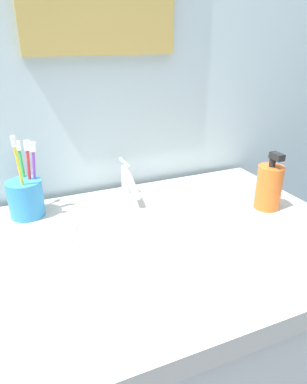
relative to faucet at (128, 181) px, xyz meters
The scene contains 10 objects.
tiled_wall_back 0.33m from the faucet, 102.78° to the left, with size 2.11×0.04×2.40m, color silver.
vanity_counter 0.52m from the faucet, 96.83° to the right, with size 0.91×0.60×0.85m.
sink_basin 0.23m from the faucet, 90.00° to the right, with size 0.43×0.43×0.12m.
faucet is the anchor object (origin of this frame).
toothbrush_cup 0.26m from the faucet, behind, with size 0.08×0.08×0.09m, color #338CCC.
toothbrush_red 0.25m from the faucet, behind, with size 0.02×0.01×0.18m.
toothbrush_purple 0.24m from the faucet, behind, with size 0.03×0.01×0.18m.
toothbrush_green 0.27m from the faucet, behind, with size 0.01×0.05×0.17m.
toothbrush_yellow 0.28m from the faucet, behind, with size 0.02×0.03×0.21m.
soap_dispenser 0.37m from the faucet, 32.52° to the right, with size 0.06×0.06×0.15m.
Camera 1 is at (-0.25, -0.60, 1.25)m, focal length 32.63 mm.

